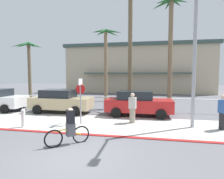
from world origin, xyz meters
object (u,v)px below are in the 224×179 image
stop_sign_bike_lane (81,94)px  car_red_2 (138,103)px  palm_tree_0 (28,55)px  palm_tree_3 (170,29)px  pedestrian_1 (132,109)px  palm_tree_1 (106,48)px  cyclist_yellow_0 (69,127)px  palm_tree_2 (130,18)px  streetlight_curb (196,44)px  pedestrian_0 (223,114)px  bollard_0 (23,118)px  car_tan_1 (61,101)px

stop_sign_bike_lane → car_red_2: bearing=43.3°
palm_tree_0 → car_red_2: (12.81, -6.82, -4.09)m
palm_tree_3 → car_red_2: (-2.30, -3.29, -5.57)m
car_red_2 → pedestrian_1: (-0.20, -2.01, -0.06)m
palm_tree_1 → cyclist_yellow_0: bearing=-83.8°
palm_tree_2 → pedestrian_1: (0.69, -5.27, -6.65)m
palm_tree_3 → stop_sign_bike_lane: bearing=-130.9°
stop_sign_bike_lane → palm_tree_2: palm_tree_2 is taller
cyclist_yellow_0 → palm_tree_3: bearing=63.1°
streetlight_curb → palm_tree_3: palm_tree_3 is taller
car_red_2 → pedestrian_1: pedestrian_1 is taller
palm_tree_1 → palm_tree_2: palm_tree_2 is taller
car_red_2 → pedestrian_0: pedestrian_0 is taller
bollard_0 → palm_tree_0: 13.69m
cyclist_yellow_0 → pedestrian_0: 7.51m
palm_tree_0 → cyclist_yellow_0: (10.46, -12.70, -4.27)m
palm_tree_1 → bollard_0: bearing=-100.9°
car_red_2 → palm_tree_3: bearing=55.1°
palm_tree_3 → pedestrian_1: 8.13m
bollard_0 → streetlight_curb: 9.62m
stop_sign_bike_lane → bollard_0: 3.21m
bollard_0 → palm_tree_1: bearing=79.1°
bollard_0 → cyclist_yellow_0: size_ratio=0.67×
palm_tree_3 → car_red_2: bearing=-124.9°
palm_tree_2 → car_tan_1: palm_tree_2 is taller
pedestrian_0 → pedestrian_1: size_ratio=1.02×
bollard_0 → car_tan_1: car_tan_1 is taller
palm_tree_2 → pedestrian_0: bearing=-47.7°
palm_tree_1 → car_tan_1: size_ratio=1.70×
palm_tree_3 → car_tan_1: 10.20m
palm_tree_1 → pedestrian_1: size_ratio=4.29×
palm_tree_0 → palm_tree_2: (11.92, -3.56, 2.49)m
cyclist_yellow_0 → car_red_2: bearing=68.2°
bollard_0 → palm_tree_0: size_ratio=0.15×
car_tan_1 → pedestrian_1: 5.77m
bollard_0 → pedestrian_1: pedestrian_1 is taller
palm_tree_2 → cyclist_yellow_0: bearing=-99.1°
palm_tree_2 → pedestrian_1: palm_tree_2 is taller
bollard_0 → palm_tree_2: size_ratio=0.10×
palm_tree_0 → car_tan_1: palm_tree_0 is taller
car_tan_1 → car_red_2: same height
car_tan_1 → cyclist_yellow_0: (3.25, -5.90, -0.18)m
palm_tree_3 → bollard_0: bearing=-137.7°
palm_tree_2 → palm_tree_3: bearing=0.5°
bollard_0 → palm_tree_0: bearing=123.0°
bollard_0 → palm_tree_0: (-7.06, 10.85, 4.45)m
stop_sign_bike_lane → pedestrian_0: 7.43m
car_red_2 → pedestrian_1: 2.02m
bollard_0 → palm_tree_1: (2.06, 10.66, 5.05)m
pedestrian_0 → pedestrian_1: 4.58m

